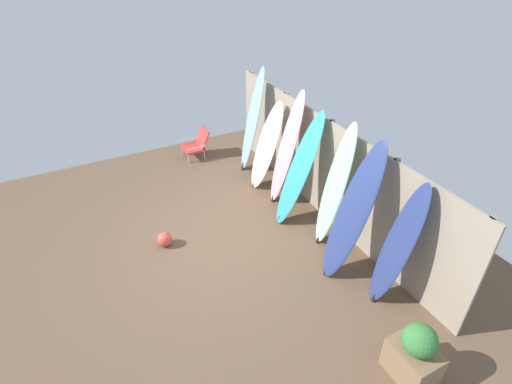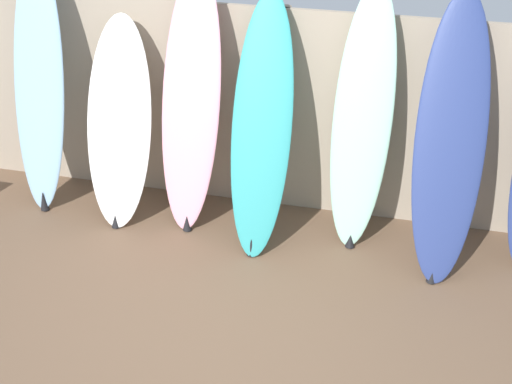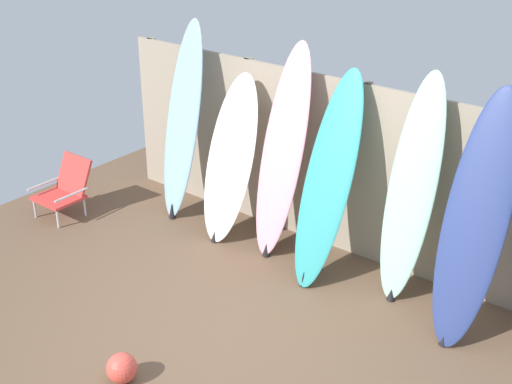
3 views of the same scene
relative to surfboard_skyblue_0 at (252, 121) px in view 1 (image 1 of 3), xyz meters
name	(u,v)px [view 1 (image 1 of 3)]	position (x,y,z in m)	size (l,w,h in m)	color
ground	(221,244)	(2.03, -1.62, -1.08)	(7.68, 7.68, 0.00)	brown
fence_back	(325,169)	(2.03, 0.39, -0.18)	(6.08, 0.11, 1.80)	gray
surfboard_skyblue_0	(252,121)	(0.00, 0.00, 0.00)	(0.54, 0.60, 2.18)	#8CB7D6
surfboard_white_1	(266,146)	(0.73, -0.07, -0.23)	(0.59, 0.68, 1.72)	white
surfboard_pink_2	(287,149)	(1.34, 0.01, -0.02)	(0.57, 0.65, 2.14)	pink
surfboard_teal_3	(299,171)	(1.96, -0.12, -0.11)	(0.51, 0.85, 1.97)	teal
surfboard_seafoam_4	(335,187)	(2.73, 0.04, -0.04)	(0.51, 0.53, 2.09)	#9ED6BC
surfboard_navy_5	(353,213)	(3.39, -0.14, -0.04)	(0.57, 0.84, 2.09)	navy
surfboard_navy_6	(398,247)	(4.12, 0.03, -0.16)	(0.51, 0.57, 1.86)	navy
beach_chair	(197,143)	(-1.03, -0.87, -0.75)	(0.50, 0.57, 0.64)	silver
planter_box	(415,354)	(5.16, -0.57, -0.71)	(0.55, 0.42, 0.82)	#846647
beach_ball	(165,239)	(1.62, -2.44, -0.96)	(0.24, 0.24, 0.24)	#E54C3F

